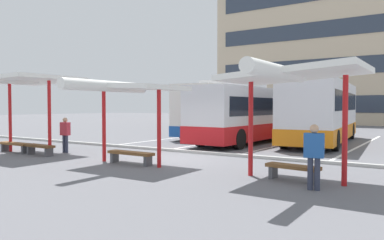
% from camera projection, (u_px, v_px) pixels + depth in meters
% --- Properties ---
extents(ground_plane, '(160.00, 160.00, 0.00)m').
position_uv_depth(ground_plane, '(169.00, 158.00, 14.98)').
color(ground_plane, slate).
extents(terminal_building, '(31.85, 10.94, 19.73)m').
position_uv_depth(terminal_building, '(353.00, 54.00, 45.94)').
color(terminal_building, '#C6B293').
rests_on(terminal_building, ground).
extents(coach_bus_0, '(3.60, 11.03, 3.76)m').
position_uv_depth(coach_bus_0, '(224.00, 111.00, 26.37)').
color(coach_bus_0, silver).
rests_on(coach_bus_0, ground).
extents(coach_bus_1, '(2.79, 12.30, 3.44)m').
position_uv_depth(coach_bus_1, '(258.00, 115.00, 22.41)').
color(coach_bus_1, silver).
rests_on(coach_bus_1, ground).
extents(coach_bus_2, '(3.56, 10.74, 3.75)m').
position_uv_depth(coach_bus_2, '(322.00, 112.00, 21.16)').
color(coach_bus_2, silver).
rests_on(coach_bus_2, ground).
extents(lane_stripe_0, '(0.16, 14.00, 0.01)m').
position_uv_depth(lane_stripe_0, '(191.00, 136.00, 26.31)').
color(lane_stripe_0, white).
rests_on(lane_stripe_0, ground).
extents(lane_stripe_1, '(0.16, 14.00, 0.01)m').
position_uv_depth(lane_stripe_1, '(238.00, 138.00, 24.29)').
color(lane_stripe_1, white).
rests_on(lane_stripe_1, ground).
extents(lane_stripe_2, '(0.16, 14.00, 0.01)m').
position_uv_depth(lane_stripe_2, '(295.00, 141.00, 22.27)').
color(lane_stripe_2, white).
rests_on(lane_stripe_2, ground).
extents(lane_stripe_3, '(0.16, 14.00, 0.01)m').
position_uv_depth(lane_stripe_3, '(362.00, 145.00, 20.25)').
color(lane_stripe_3, white).
rests_on(lane_stripe_3, ground).
extents(waiting_shelter_0, '(3.87, 5.12, 3.37)m').
position_uv_depth(waiting_shelter_0, '(22.00, 81.00, 16.18)').
color(waiting_shelter_0, red).
rests_on(waiting_shelter_0, ground).
extents(bench_0, '(1.92, 0.44, 0.45)m').
position_uv_depth(bench_0, '(15.00, 145.00, 16.91)').
color(bench_0, brown).
rests_on(bench_0, ground).
extents(bench_1, '(1.64, 0.49, 0.45)m').
position_uv_depth(bench_1, '(40.00, 147.00, 15.94)').
color(bench_1, brown).
rests_on(bench_1, ground).
extents(waiting_shelter_1, '(3.63, 4.20, 2.93)m').
position_uv_depth(waiting_shelter_1, '(125.00, 89.00, 13.18)').
color(waiting_shelter_1, red).
rests_on(waiting_shelter_1, ground).
extents(bench_2, '(1.93, 0.45, 0.45)m').
position_uv_depth(bench_2, '(131.00, 155.00, 13.50)').
color(bench_2, brown).
rests_on(bench_2, ground).
extents(waiting_shelter_2, '(3.65, 4.63, 3.16)m').
position_uv_depth(waiting_shelter_2, '(292.00, 76.00, 10.21)').
color(waiting_shelter_2, red).
rests_on(waiting_shelter_2, ground).
extents(bench_3, '(1.55, 0.62, 0.45)m').
position_uv_depth(bench_3, '(293.00, 169.00, 10.43)').
color(bench_3, brown).
rests_on(bench_3, ground).
extents(platform_kerb, '(44.00, 0.24, 0.12)m').
position_uv_depth(platform_kerb, '(196.00, 152.00, 16.62)').
color(platform_kerb, '#ADADA8').
rests_on(platform_kerb, ground).
extents(waiting_passenger_0, '(0.46, 0.24, 1.57)m').
position_uv_depth(waiting_passenger_0, '(65.00, 133.00, 16.85)').
color(waiting_passenger_0, '#33384C').
rests_on(waiting_passenger_0, ground).
extents(waiting_passenger_1, '(0.50, 0.28, 1.63)m').
position_uv_depth(waiting_passenger_1, '(314.00, 152.00, 9.28)').
color(waiting_passenger_1, '#33384C').
rests_on(waiting_passenger_1, ground).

